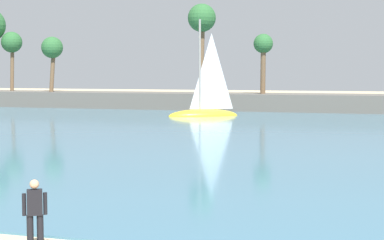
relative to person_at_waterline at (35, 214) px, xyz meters
The scene contains 4 objects.
sea 46.95m from the person_at_waterline, 88.62° to the left, with size 220.00×91.49×0.06m, color teal.
palm_headland 52.70m from the person_at_waterline, 89.66° to the left, with size 98.88×6.26×12.51m.
person_at_waterline is the anchor object (origin of this frame).
sailboat_near_shore 43.25m from the person_at_waterline, 100.95° to the left, with size 6.52×4.98×9.34m.
Camera 1 is at (6.34, -6.09, 4.07)m, focal length 58.86 mm.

